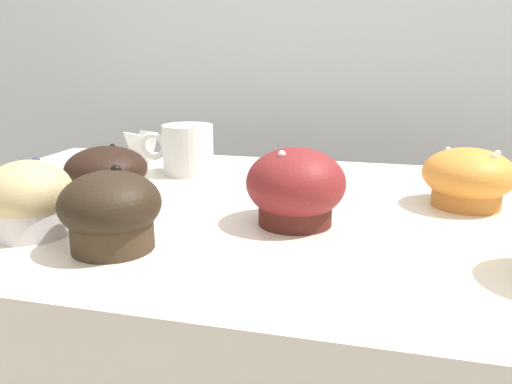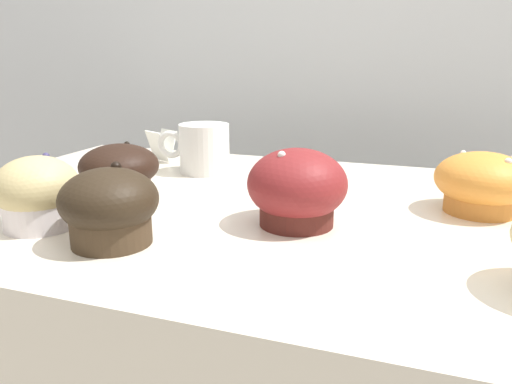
# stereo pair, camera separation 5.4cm
# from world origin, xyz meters

# --- Properties ---
(wall_back) EXTENTS (3.20, 0.10, 1.80)m
(wall_back) POSITION_xyz_m (0.00, 0.60, 0.90)
(wall_back) COLOR silver
(wall_back) RESTS_ON ground
(muffin_front_center) EXTENTS (0.12, 0.12, 0.10)m
(muffin_front_center) POSITION_xyz_m (0.07, -0.07, 0.96)
(muffin_front_center) COLOR #501F19
(muffin_front_center) RESTS_ON display_counter
(muffin_back_left) EXTENTS (0.12, 0.12, 0.08)m
(muffin_back_left) POSITION_xyz_m (0.28, 0.06, 0.95)
(muffin_back_left) COLOR #CB7A32
(muffin_back_left) RESTS_ON display_counter
(muffin_back_right) EXTENTS (0.10, 0.10, 0.09)m
(muffin_back_right) POSITION_xyz_m (-0.23, -0.18, 0.95)
(muffin_back_right) COLOR silver
(muffin_back_right) RESTS_ON display_counter
(muffin_front_right) EXTENTS (0.11, 0.11, 0.09)m
(muffin_front_right) POSITION_xyz_m (-0.11, -0.19, 0.95)
(muffin_front_right) COLOR #402F1F
(muffin_front_right) RESTS_ON display_counter
(muffin_back_center) EXTENTS (0.12, 0.12, 0.08)m
(muffin_back_center) POSITION_xyz_m (-0.22, -0.02, 0.95)
(muffin_back_center) COLOR #3A2113
(muffin_back_center) RESTS_ON display_counter
(coffee_cup) EXTENTS (0.13, 0.09, 0.09)m
(coffee_cup) POSITION_xyz_m (-0.16, 0.15, 0.96)
(coffee_cup) COLOR white
(coffee_cup) RESTS_ON display_counter
(price_card) EXTENTS (0.06, 0.06, 0.06)m
(price_card) POSITION_xyz_m (-0.28, 0.21, 0.94)
(price_card) COLOR white
(price_card) RESTS_ON display_counter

